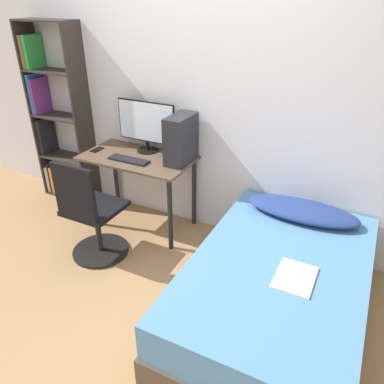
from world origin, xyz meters
The scene contains 12 objects.
ground_plane centered at (0.00, 0.00, 0.00)m, with size 14.00×14.00×0.00m, color #9E754C.
wall_back centered at (0.00, 1.35, 1.25)m, with size 8.00×0.05×2.50m.
desk centered at (-0.55, 1.04, 0.62)m, with size 1.06×0.58×0.74m.
bookshelf centered at (-1.72, 1.19, 0.91)m, with size 0.64×0.27×1.89m.
office_chair centered at (-0.62, 0.40, 0.38)m, with size 0.51×0.51×0.95m.
bed centered at (1.02, 0.41, 0.25)m, with size 1.17×1.84×0.50m.
pillow centered at (1.02, 1.07, 0.56)m, with size 0.89×0.36×0.11m.
magazine centered at (1.14, 0.29, 0.51)m, with size 0.24×0.32×0.01m.
monitor centered at (-0.54, 1.21, 1.01)m, with size 0.61×0.21×0.49m.
keyboard centered at (-0.56, 0.92, 0.75)m, with size 0.40×0.12×0.02m.
pc_tower centered at (-0.13, 1.12, 0.96)m, with size 0.18×0.36×0.43m.
phone centered at (-1.00, 1.00, 0.75)m, with size 0.07×0.14×0.01m.
Camera 1 is at (1.39, -1.65, 2.12)m, focal length 35.00 mm.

